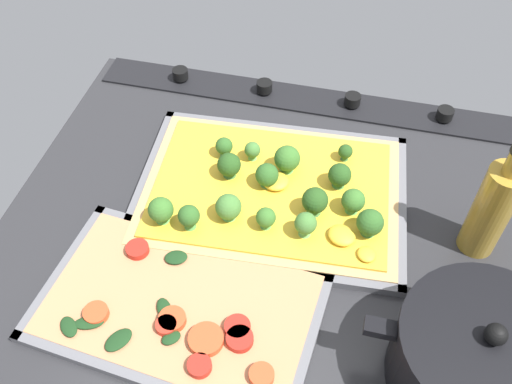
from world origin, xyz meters
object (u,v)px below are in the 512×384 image
object	(u,v)px
baking_tray_back	(180,307)
veggie_pizza_back	(180,308)
cooking_pot	(478,360)
oil_bottle	(493,208)
broccoli_pizza	(273,191)
baking_tray_front	(271,194)

from	to	relation	value
baking_tray_back	veggie_pizza_back	xyz separation A→B (cm)	(-0.19, 0.52, 0.73)
veggie_pizza_back	cooking_pot	world-z (taller)	cooking_pot
baking_tray_back	oil_bottle	size ratio (longest dim) A/B	1.89
broccoli_pizza	baking_tray_back	xyz separation A→B (cm)	(7.81, 20.68, -1.72)
cooking_pot	baking_tray_back	bearing A→B (deg)	-1.74
baking_tray_front	cooking_pot	distance (cm)	36.75
baking_tray_front	baking_tray_back	size ratio (longest dim) A/B	1.12
veggie_pizza_back	oil_bottle	world-z (taller)	oil_bottle
veggie_pizza_back	oil_bottle	xyz separation A→B (cm)	(-37.05, -19.84, 7.02)
broccoli_pizza	oil_bottle	size ratio (longest dim) A/B	1.98
baking_tray_back	cooking_pot	xyz separation A→B (cm)	(-35.87, 1.09, 4.80)
veggie_pizza_back	baking_tray_back	bearing A→B (deg)	-70.39
baking_tray_back	cooking_pot	bearing A→B (deg)	178.26
broccoli_pizza	cooking_pot	xyz separation A→B (cm)	(-28.05, 21.77, 3.08)
baking_tray_front	baking_tray_back	world-z (taller)	same
baking_tray_back	veggie_pizza_back	size ratio (longest dim) A/B	1.07
baking_tray_front	cooking_pot	size ratio (longest dim) A/B	1.60
oil_bottle	baking_tray_front	bearing A→B (deg)	-4.16
broccoli_pizza	cooking_pot	bearing A→B (deg)	142.19
cooking_pot	oil_bottle	size ratio (longest dim) A/B	1.31
baking_tray_front	veggie_pizza_back	size ratio (longest dim) A/B	1.20
broccoli_pizza	veggie_pizza_back	distance (cm)	22.55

